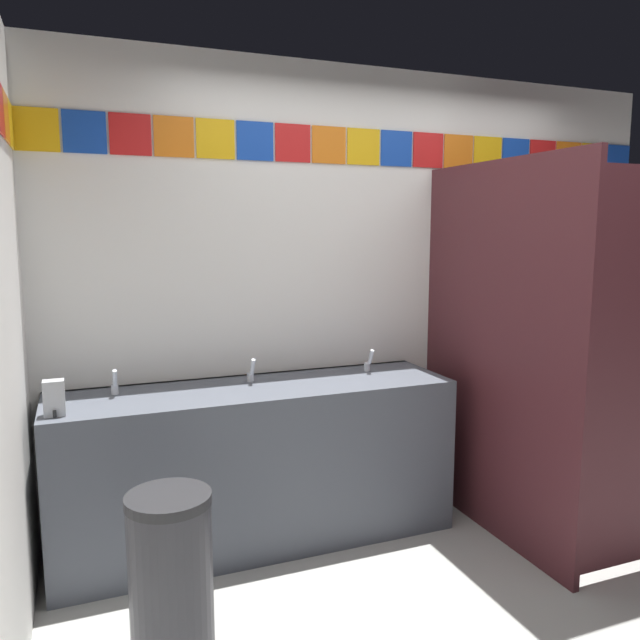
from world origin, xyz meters
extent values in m
plane|color=#9E9E99|center=(0.00, 0.00, 0.00)|extent=(8.57, 8.57, 0.00)
cube|color=white|center=(0.00, 1.45, 1.30)|extent=(3.90, 0.08, 2.59)
cube|color=yellow|center=(-1.84, 1.40, 2.14)|extent=(0.20, 0.01, 0.20)
cube|color=#1947B7|center=(-1.62, 1.40, 2.14)|extent=(0.20, 0.01, 0.20)
cube|color=red|center=(-1.41, 1.40, 2.14)|extent=(0.20, 0.01, 0.20)
cube|color=orange|center=(-1.19, 1.40, 2.14)|extent=(0.20, 0.01, 0.20)
cube|color=yellow|center=(-0.97, 1.40, 2.14)|extent=(0.20, 0.01, 0.20)
cube|color=#1947B7|center=(-0.76, 1.40, 2.14)|extent=(0.20, 0.01, 0.20)
cube|color=red|center=(-0.54, 1.40, 2.14)|extent=(0.20, 0.01, 0.20)
cube|color=orange|center=(-0.32, 1.40, 2.14)|extent=(0.20, 0.01, 0.20)
cube|color=yellow|center=(-0.11, 1.40, 2.14)|extent=(0.20, 0.01, 0.20)
cube|color=#1947B7|center=(0.11, 1.40, 2.14)|extent=(0.20, 0.01, 0.20)
cube|color=red|center=(0.32, 1.40, 2.14)|extent=(0.20, 0.01, 0.20)
cube|color=orange|center=(0.54, 1.40, 2.14)|extent=(0.20, 0.01, 0.20)
cube|color=yellow|center=(0.76, 1.40, 2.14)|extent=(0.20, 0.01, 0.20)
cube|color=#1947B7|center=(0.97, 1.40, 2.14)|extent=(0.20, 0.01, 0.20)
cube|color=red|center=(1.19, 1.40, 2.14)|extent=(0.20, 0.01, 0.20)
cube|color=orange|center=(1.41, 1.40, 2.14)|extent=(0.20, 0.01, 0.20)
cube|color=yellow|center=(1.62, 1.40, 2.14)|extent=(0.20, 0.01, 0.20)
cube|color=#1947B7|center=(1.84, 1.40, 2.14)|extent=(0.20, 0.01, 0.20)
cube|color=red|center=(-1.94, 0.86, 2.14)|extent=(0.01, 0.20, 0.20)
cube|color=orange|center=(-1.94, 1.08, 2.14)|extent=(0.01, 0.20, 0.20)
cube|color=yellow|center=(-1.94, 1.30, 2.14)|extent=(0.01, 0.20, 0.20)
cube|color=#4C515B|center=(-0.85, 1.12, 0.42)|extent=(2.09, 0.58, 0.85)
cube|color=#4C515B|center=(-0.85, 1.39, 0.81)|extent=(2.09, 0.03, 0.08)
cylinder|color=silver|center=(-1.55, 1.09, 0.79)|extent=(0.34, 0.34, 0.10)
cylinder|color=silver|center=(-0.85, 1.09, 0.79)|extent=(0.34, 0.34, 0.10)
cylinder|color=silver|center=(-0.15, 1.09, 0.79)|extent=(0.34, 0.34, 0.10)
cylinder|color=silver|center=(-1.55, 1.23, 0.87)|extent=(0.04, 0.04, 0.05)
cylinder|color=silver|center=(-1.55, 1.18, 0.94)|extent=(0.02, 0.06, 0.09)
cylinder|color=silver|center=(-0.85, 1.23, 0.87)|extent=(0.04, 0.04, 0.05)
cylinder|color=silver|center=(-0.85, 1.18, 0.94)|extent=(0.02, 0.06, 0.09)
cylinder|color=silver|center=(-0.15, 1.23, 0.87)|extent=(0.04, 0.04, 0.05)
cylinder|color=silver|center=(-0.15, 1.18, 0.94)|extent=(0.02, 0.06, 0.09)
cube|color=#B7BABF|center=(-1.82, 0.95, 0.93)|extent=(0.09, 0.07, 0.16)
cylinder|color=black|center=(-1.82, 0.90, 0.87)|extent=(0.02, 0.02, 0.03)
cube|color=#471E23|center=(0.38, 0.74, 1.01)|extent=(0.04, 1.32, 2.02)
cylinder|color=silver|center=(0.40, 0.10, 1.11)|extent=(0.02, 0.02, 0.10)
cylinder|color=white|center=(0.90, 0.95, 0.20)|extent=(0.38, 0.38, 0.40)
torus|color=white|center=(0.90, 0.95, 0.42)|extent=(0.39, 0.39, 0.05)
cube|color=white|center=(0.90, 1.16, 0.57)|extent=(0.34, 0.17, 0.34)
cylinder|color=#333338|center=(-1.42, 0.31, 0.32)|extent=(0.32, 0.32, 0.64)
cylinder|color=#262628|center=(-1.42, 0.31, 0.66)|extent=(0.33, 0.33, 0.04)
camera|label=1|loc=(-1.70, -1.95, 1.66)|focal=34.80mm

